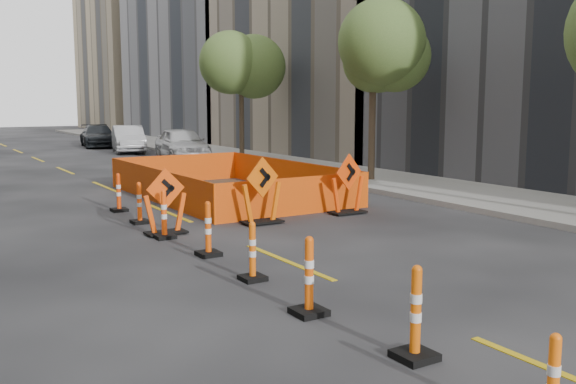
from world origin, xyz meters
TOP-DOWN VIEW (x-y plane):
  - ground_plane at (0.00, 0.00)m, footprint 140.00×140.00m
  - sidewalk_right at (9.00, 12.00)m, footprint 4.00×90.00m
  - bld_right_c at (17.00, 23.80)m, footprint 12.00×16.00m
  - bld_right_d at (17.00, 40.20)m, footprint 12.00×18.00m
  - bld_right_e at (17.00, 58.60)m, footprint 12.00×14.00m
  - tree_r_b at (8.40, 12.00)m, footprint 2.80×2.80m
  - tree_r_c at (8.40, 22.00)m, footprint 2.80×2.80m
  - channelizer_2 at (-1.09, -0.59)m, footprint 0.44×0.44m
  - channelizer_3 at (-1.28, 1.33)m, footprint 0.44×0.44m
  - channelizer_4 at (-1.13, 3.26)m, footprint 0.39×0.39m
  - channelizer_5 at (-1.05, 5.18)m, footprint 0.42×0.42m
  - channelizer_6 at (-1.21, 7.10)m, footprint 0.42×0.42m
  - channelizer_7 at (-1.11, 9.03)m, footprint 0.40×0.40m
  - channelizer_8 at (-1.03, 10.95)m, footprint 0.41×0.41m
  - chevron_sign_left at (-1.03, 7.47)m, footprint 1.01×0.63m
  - chevron_sign_center at (1.39, 7.44)m, footprint 1.18×0.85m
  - chevron_sign_right at (3.95, 7.45)m, footprint 1.17×0.85m
  - safety_fence at (2.66, 11.93)m, footprint 4.76×7.99m
  - parked_car_near at (5.91, 23.54)m, footprint 2.55×5.02m
  - parked_car_mid at (5.25, 29.83)m, footprint 2.55×4.80m
  - parked_car_far at (4.97, 35.11)m, footprint 2.66×5.04m

SIDE VIEW (x-z plane):
  - ground_plane at x=0.00m, z-range 0.00..0.00m
  - sidewalk_right at x=9.00m, z-range 0.00..0.15m
  - channelizer_4 at x=-1.13m, z-range 0.00..0.99m
  - safety_fence at x=2.66m, z-range 0.00..0.99m
  - channelizer_7 at x=-1.11m, z-range 0.00..1.01m
  - channelizer_8 at x=-1.03m, z-range 0.00..1.03m
  - channelizer_6 at x=-1.21m, z-range 0.00..1.06m
  - channelizer_5 at x=-1.05m, z-range 0.00..1.06m
  - channelizer_2 at x=-1.09m, z-range 0.00..1.12m
  - channelizer_3 at x=-1.28m, z-range 0.00..1.12m
  - parked_car_far at x=4.97m, z-range 0.00..1.39m
  - chevron_sign_left at x=-1.03m, z-range 0.00..1.48m
  - parked_car_mid at x=5.25m, z-range 0.00..1.50m
  - chevron_sign_right at x=3.95m, z-range 0.00..1.58m
  - chevron_sign_center at x=1.39m, z-range 0.00..1.61m
  - parked_car_near at x=5.91m, z-range 0.00..1.64m
  - tree_r_b at x=8.40m, z-range 1.55..7.50m
  - tree_r_c at x=8.40m, z-range 1.55..7.50m
  - bld_right_c at x=17.00m, z-range 0.00..14.00m
  - bld_right_e at x=17.00m, z-range 0.00..16.00m
  - bld_right_d at x=17.00m, z-range 0.00..20.00m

